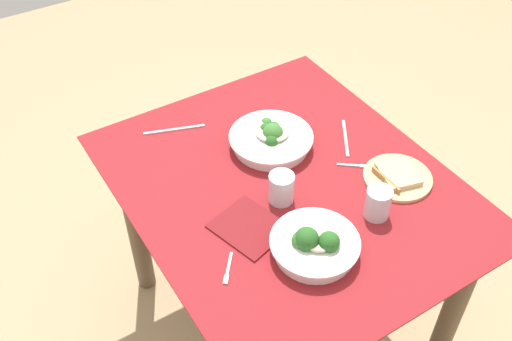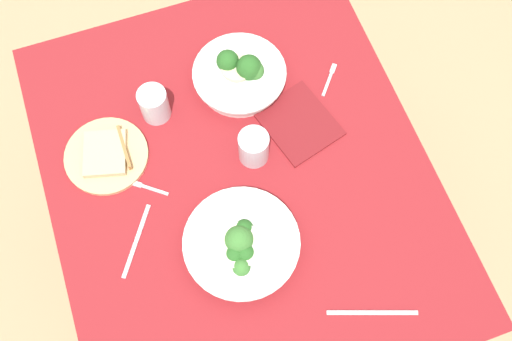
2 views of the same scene
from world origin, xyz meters
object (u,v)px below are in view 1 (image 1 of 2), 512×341
object	(u,v)px
broccoli_bowl_near	(314,245)
table_knife_left	(345,138)
fork_by_far_bowl	(228,270)
water_glass_center	(281,188)
water_glass_side	(378,203)
broccoli_bowl_far	(271,139)
fork_by_near_bowl	(354,166)
table_knife_right	(174,130)
bread_side_plate	(397,177)
napkin_folded_upper	(249,227)

from	to	relation	value
broccoli_bowl_near	table_knife_left	world-z (taller)	broccoli_bowl_near
table_knife_left	fork_by_far_bowl	bearing A→B (deg)	147.36
water_glass_center	water_glass_side	size ratio (longest dim) A/B	1.00
broccoli_bowl_far	fork_by_near_bowl	distance (m)	0.28
table_knife_right	fork_by_far_bowl	bearing A→B (deg)	-83.71
broccoli_bowl_near	bread_side_plate	world-z (taller)	broccoli_bowl_near
broccoli_bowl_far	napkin_folded_upper	world-z (taller)	broccoli_bowl_far
napkin_folded_upper	water_glass_center	bearing A→B (deg)	108.27
napkin_folded_upper	table_knife_right	bearing A→B (deg)	178.34
bread_side_plate	water_glass_side	world-z (taller)	water_glass_side
water_glass_center	fork_by_far_bowl	bearing A→B (deg)	-61.56
water_glass_center	table_knife_left	xyz separation A→B (m)	(-0.12, 0.34, -0.05)
water_glass_center	broccoli_bowl_far	bearing A→B (deg)	153.90
napkin_folded_upper	broccoli_bowl_far	bearing A→B (deg)	137.06
water_glass_center	fork_by_far_bowl	distance (m)	0.30
broccoli_bowl_far	table_knife_right	distance (m)	0.34
water_glass_center	table_knife_left	size ratio (longest dim) A/B	0.51
bread_side_plate	napkin_folded_upper	xyz separation A→B (m)	(-0.07, -0.49, -0.01)
water_glass_side	fork_by_far_bowl	size ratio (longest dim) A/B	1.09
fork_by_near_bowl	table_knife_right	size ratio (longest dim) A/B	0.41
table_knife_left	table_knife_right	size ratio (longest dim) A/B	0.89
bread_side_plate	fork_by_near_bowl	xyz separation A→B (m)	(-0.12, -0.07, -0.01)
broccoli_bowl_near	fork_by_far_bowl	distance (m)	0.24
table_knife_left	napkin_folded_upper	distance (m)	0.50
water_glass_side	napkin_folded_upper	distance (m)	0.37
table_knife_right	broccoli_bowl_far	bearing A→B (deg)	-26.89
water_glass_side	fork_by_near_bowl	bearing A→B (deg)	158.15
water_glass_side	table_knife_left	world-z (taller)	water_glass_side
broccoli_bowl_far	napkin_folded_upper	size ratio (longest dim) A/B	1.43
fork_by_far_bowl	table_knife_right	bearing A→B (deg)	-153.51
broccoli_bowl_far	table_knife_right	bearing A→B (deg)	-136.28
bread_side_plate	water_glass_center	world-z (taller)	water_glass_center
broccoli_bowl_far	fork_by_far_bowl	bearing A→B (deg)	-45.77
water_glass_side	bread_side_plate	bearing A→B (deg)	117.23
fork_by_near_bowl	table_knife_left	xyz separation A→B (m)	(-0.12, 0.06, -0.00)
water_glass_side	fork_by_near_bowl	distance (m)	0.21
broccoli_bowl_far	fork_by_near_bowl	xyz separation A→B (m)	(0.22, 0.17, -0.03)
broccoli_bowl_far	fork_by_far_bowl	size ratio (longest dim) A/B	3.14
fork_by_near_bowl	table_knife_left	distance (m)	0.14
broccoli_bowl_near	table_knife_left	size ratio (longest dim) A/B	1.32
broccoli_bowl_near	fork_by_near_bowl	world-z (taller)	broccoli_bowl_near
bread_side_plate	water_glass_side	distance (m)	0.17
fork_by_far_bowl	table_knife_left	world-z (taller)	same
water_glass_center	napkin_folded_upper	world-z (taller)	water_glass_center
fork_by_far_bowl	napkin_folded_upper	world-z (taller)	napkin_folded_upper
broccoli_bowl_far	water_glass_center	distance (m)	0.24
fork_by_far_bowl	table_knife_left	distance (m)	0.66
water_glass_side	table_knife_right	size ratio (longest dim) A/B	0.46
water_glass_side	fork_by_far_bowl	bearing A→B (deg)	-96.54
broccoli_bowl_near	water_glass_center	size ratio (longest dim) A/B	2.59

